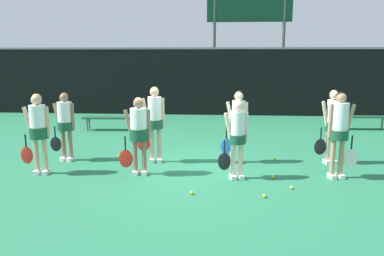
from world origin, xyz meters
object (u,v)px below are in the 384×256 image
at_px(player_7, 332,121).
at_px(tennis_ball_1, 264,196).
at_px(player_6, 238,121).
at_px(tennis_ball_3, 160,151).
at_px(bench_courtside, 111,119).
at_px(player_5, 155,118).
at_px(scoreboard, 249,12).
at_px(player_4, 65,121).
at_px(tennis_ball_4, 192,193).
at_px(player_3, 339,128).
at_px(tennis_ball_2, 292,187).
at_px(tennis_ball_5, 275,159).
at_px(tennis_ball_0, 119,156).
at_px(player_0, 38,127).
at_px(player_1, 139,130).
at_px(bench_far, 361,118).
at_px(tennis_ball_6, 273,177).
at_px(player_2, 237,133).

height_order(player_7, tennis_ball_1, player_7).
xyz_separation_m(player_6, tennis_ball_3, (-2.00, 0.75, -0.98)).
bearing_deg(bench_courtside, player_5, -63.03).
bearing_deg(player_7, bench_courtside, 142.85).
xyz_separation_m(scoreboard, player_4, (-5.00, -8.74, -3.43)).
height_order(player_4, tennis_ball_4, player_4).
bearing_deg(player_3, tennis_ball_2, -152.68).
xyz_separation_m(player_3, tennis_ball_5, (-1.08, 1.26, -1.04)).
distance_m(tennis_ball_0, tennis_ball_4, 3.16).
relative_size(player_5, tennis_ball_3, 27.87).
height_order(player_3, tennis_ball_0, player_3).
height_order(player_0, player_1, player_0).
height_order(player_0, player_4, player_0).
distance_m(tennis_ball_2, tennis_ball_4, 1.94).
bearing_deg(player_4, bench_far, 36.52).
relative_size(bench_courtside, player_0, 1.14).
height_order(scoreboard, tennis_ball_0, scoreboard).
height_order(bench_far, tennis_ball_0, bench_far).
bearing_deg(tennis_ball_2, tennis_ball_6, 112.42).
bearing_deg(tennis_ball_5, player_2, -125.01).
bearing_deg(tennis_ball_0, bench_far, 28.97).
bearing_deg(player_4, tennis_ball_6, -2.97).
bearing_deg(tennis_ball_2, tennis_ball_4, -167.75).
bearing_deg(tennis_ball_5, tennis_ball_4, -127.67).
relative_size(player_3, player_5, 1.00).
distance_m(bench_courtside, player_3, 7.71).
bearing_deg(tennis_ball_5, player_5, -173.23).
relative_size(scoreboard, tennis_ball_4, 80.96).
xyz_separation_m(player_3, tennis_ball_6, (-1.32, -0.13, -1.04)).
bearing_deg(player_2, bench_courtside, 118.49).
height_order(player_2, tennis_ball_3, player_2).
xyz_separation_m(player_1, player_5, (0.18, 0.96, 0.09)).
xyz_separation_m(tennis_ball_1, tennis_ball_3, (-2.38, 3.01, -0.00)).
height_order(bench_courtside, tennis_ball_0, bench_courtside).
bearing_deg(player_6, player_7, 9.58).
relative_size(player_1, player_7, 0.95).
relative_size(scoreboard, tennis_ball_3, 87.43).
relative_size(player_2, player_4, 0.99).
xyz_separation_m(bench_courtside, player_4, (-0.04, -3.72, 0.59)).
relative_size(player_2, player_5, 0.91).
bearing_deg(player_6, scoreboard, 92.28).
relative_size(player_7, tennis_ball_2, 25.60).
distance_m(player_1, player_6, 2.40).
xyz_separation_m(player_3, player_7, (0.17, 1.09, -0.05)).
relative_size(player_5, tennis_ball_2, 26.52).
bearing_deg(tennis_ball_6, tennis_ball_2, -67.58).
bearing_deg(player_4, tennis_ball_4, -23.80).
relative_size(player_1, player_2, 1.01).
height_order(bench_far, tennis_ball_5, bench_far).
relative_size(player_1, tennis_ball_6, 23.87).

